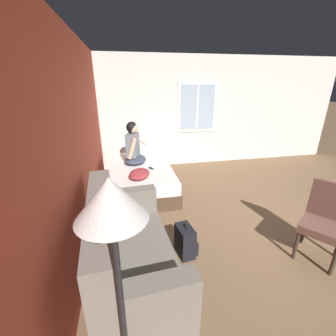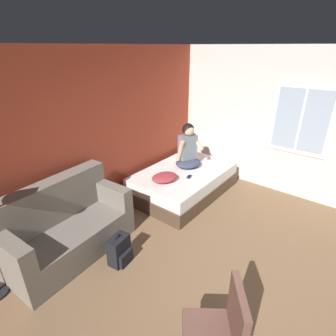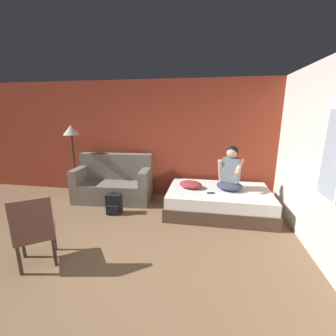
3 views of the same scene
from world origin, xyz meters
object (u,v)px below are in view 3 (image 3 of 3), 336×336
object	(u,v)px
bed	(218,201)
side_chair	(35,228)
person_seated	(231,172)
backpack	(114,204)
cell_phone	(211,193)
floor_lamp	(72,137)
couch	(114,183)
throw_pillow	(191,184)

from	to	relation	value
bed	side_chair	distance (m)	3.20
person_seated	backpack	world-z (taller)	person_seated
cell_phone	floor_lamp	bearing A→B (deg)	-116.40
bed	person_seated	distance (m)	0.64
couch	throw_pillow	world-z (taller)	couch
couch	backpack	xyz separation A→B (m)	(0.30, -0.73, -0.20)
couch	side_chair	distance (m)	2.39
side_chair	floor_lamp	bearing A→B (deg)	110.86
throw_pillow	cell_phone	world-z (taller)	throw_pillow
bed	side_chair	world-z (taller)	side_chair
person_seated	throw_pillow	size ratio (longest dim) A/B	1.82
side_chair	backpack	distance (m)	1.73
person_seated	floor_lamp	distance (m)	3.60
side_chair	floor_lamp	world-z (taller)	floor_lamp
throw_pillow	floor_lamp	world-z (taller)	floor_lamp
person_seated	throw_pillow	world-z (taller)	person_seated
cell_phone	backpack	bearing A→B (deg)	-100.40
throw_pillow	couch	bearing A→B (deg)	170.94
side_chair	bed	bearing A→B (deg)	40.75
cell_phone	bed	bearing A→B (deg)	129.47
backpack	floor_lamp	bearing A→B (deg)	149.00
backpack	throw_pillow	world-z (taller)	throw_pillow
side_chair	person_seated	size ratio (longest dim) A/B	1.12
side_chair	throw_pillow	xyz separation A→B (m)	(1.85, 2.10, 0.02)
side_chair	backpack	world-z (taller)	side_chair
person_seated	couch	bearing A→B (deg)	174.53
bed	cell_phone	distance (m)	0.38
bed	couch	size ratio (longest dim) A/B	1.17
couch	floor_lamp	distance (m)	1.43
backpack	throw_pillow	bearing A→B (deg)	16.67
throw_pillow	cell_phone	bearing A→B (deg)	-32.43
couch	side_chair	size ratio (longest dim) A/B	1.79
bed	throw_pillow	bearing A→B (deg)	177.75
bed	floor_lamp	size ratio (longest dim) A/B	1.21
bed	throw_pillow	world-z (taller)	throw_pillow
couch	floor_lamp	xyz separation A→B (m)	(-0.98, 0.03, 1.04)
bed	backpack	distance (m)	2.10
bed	side_chair	bearing A→B (deg)	-139.25
floor_lamp	side_chair	bearing A→B (deg)	-69.14
person_seated	floor_lamp	world-z (taller)	floor_lamp
backpack	floor_lamp	world-z (taller)	floor_lamp
bed	person_seated	world-z (taller)	person_seated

